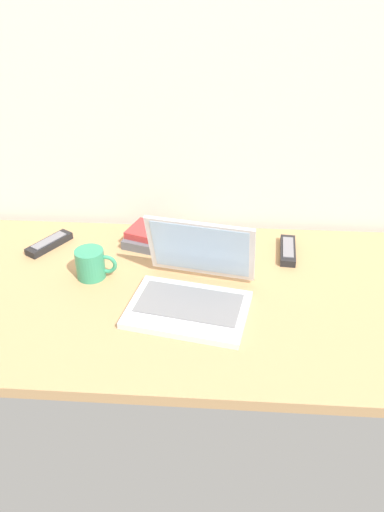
{
  "coord_description": "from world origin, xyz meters",
  "views": [
    {
      "loc": [
        0.07,
        -1.11,
        0.86
      ],
      "look_at": [
        -0.01,
        0.0,
        0.15
      ],
      "focal_mm": 34.86,
      "sensor_mm": 36.0,
      "label": 1
    }
  ],
  "objects_px": {
    "remote_control_near": "(49,243)",
    "remote_control_far": "(288,250)",
    "laptop": "(192,288)",
    "book_stack": "(157,237)",
    "coffee_mug": "(91,263)"
  },
  "relations": [
    {
      "from": "laptop",
      "to": "remote_control_near",
      "type": "relative_size",
      "value": 2.19
    },
    {
      "from": "coffee_mug",
      "to": "remote_control_near",
      "type": "xyz_separation_m",
      "value": [
        -0.18,
        0.16,
        -0.03
      ]
    },
    {
      "from": "laptop",
      "to": "remote_control_near",
      "type": "distance_m",
      "value": 0.54
    },
    {
      "from": "coffee_mug",
      "to": "book_stack",
      "type": "height_order",
      "value": "coffee_mug"
    },
    {
      "from": "remote_control_near",
      "to": "coffee_mug",
      "type": "bearing_deg",
      "value": -41.23
    },
    {
      "from": "coffee_mug",
      "to": "remote_control_near",
      "type": "distance_m",
      "value": 0.24
    },
    {
      "from": "remote_control_near",
      "to": "remote_control_far",
      "type": "xyz_separation_m",
      "value": [
        0.76,
        0.01,
        0.0
      ]
    },
    {
      "from": "coffee_mug",
      "to": "remote_control_near",
      "type": "bearing_deg",
      "value": 138.77
    },
    {
      "from": "coffee_mug",
      "to": "remote_control_far",
      "type": "distance_m",
      "value": 0.6
    },
    {
      "from": "laptop",
      "to": "book_stack",
      "type": "height_order",
      "value": "laptop"
    },
    {
      "from": "remote_control_far",
      "to": "remote_control_near",
      "type": "bearing_deg",
      "value": -179.29
    },
    {
      "from": "book_stack",
      "to": "coffee_mug",
      "type": "bearing_deg",
      "value": -130.02
    },
    {
      "from": "coffee_mug",
      "to": "remote_control_far",
      "type": "height_order",
      "value": "coffee_mug"
    },
    {
      "from": "book_stack",
      "to": "laptop",
      "type": "bearing_deg",
      "value": -65.75
    },
    {
      "from": "book_stack",
      "to": "remote_control_near",
      "type": "bearing_deg",
      "value": -173.23
    }
  ]
}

